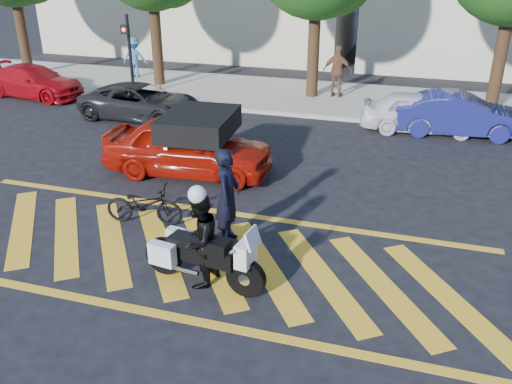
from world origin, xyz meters
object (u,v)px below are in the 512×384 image
(police_motorcycle, at_px, (201,255))
(bicycle, at_px, (144,205))
(parked_left, at_px, (34,81))
(parked_mid_right, at_px, (421,112))
(officer_bike, at_px, (228,197))
(red_convertible, at_px, (189,147))
(parked_mid_left, at_px, (142,102))
(officer_moto, at_px, (199,240))
(parked_right, at_px, (460,115))

(police_motorcycle, bearing_deg, bicycle, 147.46)
(parked_left, bearing_deg, parked_mid_right, -83.35)
(officer_bike, height_order, red_convertible, officer_bike)
(police_motorcycle, xyz_separation_m, parked_left, (-11.17, 10.04, 0.03))
(officer_bike, height_order, bicycle, officer_bike)
(red_convertible, xyz_separation_m, parked_mid_left, (-3.50, 4.01, -0.16))
(red_convertible, distance_m, parked_left, 10.44)
(officer_moto, xyz_separation_m, parked_mid_left, (-5.72, 8.65, -0.30))
(parked_right, bearing_deg, officer_bike, 147.72)
(police_motorcycle, relative_size, officer_moto, 1.35)
(bicycle, bearing_deg, parked_mid_left, 20.13)
(parked_left, distance_m, parked_mid_left, 5.61)
(red_convertible, bearing_deg, parked_right, -55.68)
(officer_moto, xyz_separation_m, parked_left, (-11.15, 10.05, -0.28))
(officer_moto, xyz_separation_m, parked_right, (4.67, 10.05, -0.23))
(officer_moto, relative_size, parked_mid_left, 0.42)
(officer_moto, bearing_deg, parked_left, -123.96)
(officer_bike, relative_size, police_motorcycle, 0.84)
(police_motorcycle, distance_m, officer_moto, 0.31)
(red_convertible, relative_size, parked_mid_right, 1.17)
(parked_right, bearing_deg, police_motorcycle, 151.89)
(bicycle, bearing_deg, officer_moto, -138.92)
(parked_mid_left, height_order, parked_right, parked_right)
(parked_mid_left, bearing_deg, police_motorcycle, -143.32)
(parked_mid_right, bearing_deg, officer_moto, 155.63)
(parked_left, height_order, parked_right, parked_right)
(parked_mid_right, bearing_deg, bicycle, 141.03)
(parked_mid_left, distance_m, parked_mid_right, 9.31)
(bicycle, distance_m, parked_right, 10.66)
(parked_mid_left, xyz_separation_m, parked_mid_right, (9.21, 1.40, 0.05))
(parked_mid_left, bearing_deg, officer_moto, -143.41)
(parked_mid_left, bearing_deg, parked_left, 78.65)
(parked_mid_right, distance_m, parked_right, 1.18)
(officer_bike, height_order, parked_right, officer_bike)
(parked_left, relative_size, parked_right, 1.04)
(parked_mid_left, bearing_deg, red_convertible, -135.77)
(bicycle, xyz_separation_m, officer_moto, (2.04, -1.77, 0.44))
(police_motorcycle, height_order, red_convertible, red_convertible)
(officer_bike, bearing_deg, parked_right, -34.02)
(police_motorcycle, height_order, officer_moto, officer_moto)
(parked_left, xyz_separation_m, parked_mid_left, (5.43, -1.40, -0.01))
(bicycle, distance_m, officer_moto, 2.74)
(bicycle, relative_size, parked_left, 0.41)
(officer_moto, height_order, parked_mid_right, officer_moto)
(officer_bike, distance_m, bicycle, 2.09)
(bicycle, height_order, police_motorcycle, police_motorcycle)
(bicycle, distance_m, police_motorcycle, 2.71)
(parked_right, bearing_deg, officer_moto, 151.83)
(officer_moto, relative_size, parked_mid_right, 0.47)
(officer_bike, distance_m, parked_left, 13.98)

